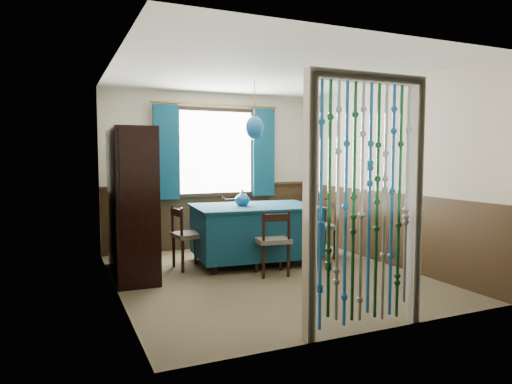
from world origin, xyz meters
name	(u,v)px	position (x,y,z in m)	size (l,w,h in m)	color
floor	(267,276)	(0.00, 0.00, 0.00)	(4.00, 4.00, 0.00)	brown
ceiling	(268,72)	(0.00, 0.00, 2.50)	(4.00, 4.00, 0.00)	silver
wall_back	(215,171)	(0.00, 2.00, 1.25)	(3.60, 3.60, 0.00)	beige
wall_front	(370,186)	(0.00, -2.00, 1.25)	(3.60, 3.60, 0.00)	beige
wall_left	(115,179)	(-1.80, 0.00, 1.25)	(4.00, 4.00, 0.00)	beige
wall_right	(385,174)	(1.80, 0.00, 1.25)	(4.00, 4.00, 0.00)	beige
wainscot_back	(216,217)	(0.00, 1.99, 0.50)	(3.60, 3.60, 0.00)	#362514
wainscot_front	(367,274)	(0.00, -1.99, 0.50)	(3.60, 3.60, 0.00)	#362514
wainscot_left	(118,248)	(-1.79, 0.00, 0.50)	(4.00, 4.00, 0.00)	#362514
wainscot_right	(383,227)	(1.79, 0.00, 0.50)	(4.00, 4.00, 0.00)	#362514
window	(216,152)	(0.00, 1.95, 1.55)	(1.32, 0.12, 1.42)	black
doorway	(365,209)	(0.00, -1.94, 1.05)	(1.16, 0.12, 2.18)	silver
dining_table	(255,230)	(0.13, 0.70, 0.46)	(1.77, 1.30, 0.81)	#0F394F
chair_near	(273,241)	(0.08, 0.00, 0.44)	(0.45, 0.44, 0.82)	black
chair_far	(237,223)	(0.17, 1.47, 0.45)	(0.43, 0.41, 0.85)	black
chair_left	(187,235)	(-0.81, 0.76, 0.45)	(0.44, 0.46, 0.84)	black
chair_right	(321,227)	(1.17, 0.62, 0.46)	(0.45, 0.47, 0.86)	black
sideboard	(131,225)	(-1.54, 0.74, 0.63)	(0.53, 1.41, 1.83)	black
pendant_lamp	(255,128)	(0.13, 0.70, 1.88)	(0.26, 0.26, 0.78)	olive
vase_table	(242,198)	(-0.04, 0.73, 0.91)	(0.19, 0.19, 0.20)	#134F86
bowl_shelf	(138,174)	(-1.48, 0.50, 1.28)	(0.22, 0.22, 0.05)	beige
vase_sideboard	(132,193)	(-1.48, 1.04, 1.01)	(0.18, 0.18, 0.19)	beige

